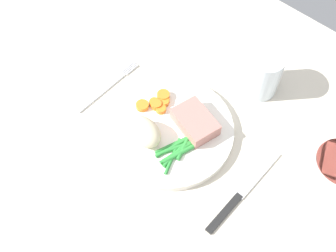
% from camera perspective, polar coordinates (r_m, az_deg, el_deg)
% --- Properties ---
extents(dining_table, '(1.20, 0.90, 0.02)m').
position_cam_1_polar(dining_table, '(0.82, -0.71, -0.50)').
color(dining_table, beige).
rests_on(dining_table, ground).
extents(dinner_plate, '(0.25, 0.25, 0.02)m').
position_cam_1_polar(dinner_plate, '(0.80, 0.00, -0.67)').
color(dinner_plate, white).
rests_on(dinner_plate, dining_table).
extents(meat_portion, '(0.10, 0.08, 0.03)m').
position_cam_1_polar(meat_portion, '(0.79, 3.73, 0.58)').
color(meat_portion, '#B2756B').
rests_on(meat_portion, dinner_plate).
extents(mashed_potatoes, '(0.08, 0.05, 0.04)m').
position_cam_1_polar(mashed_potatoes, '(0.77, -3.48, -0.73)').
color(mashed_potatoes, beige).
rests_on(mashed_potatoes, dinner_plate).
extents(carrot_slices, '(0.06, 0.07, 0.01)m').
position_cam_1_polar(carrot_slices, '(0.82, -1.46, 3.22)').
color(carrot_slices, orange).
rests_on(carrot_slices, dinner_plate).
extents(green_beans, '(0.05, 0.10, 0.01)m').
position_cam_1_polar(green_beans, '(0.77, 1.12, -3.38)').
color(green_beans, '#2D8C38').
rests_on(green_beans, dinner_plate).
extents(fork, '(0.01, 0.17, 0.00)m').
position_cam_1_polar(fork, '(0.88, -8.24, 5.32)').
color(fork, silver).
rests_on(fork, dining_table).
extents(knife, '(0.02, 0.20, 0.01)m').
position_cam_1_polar(knife, '(0.76, 10.12, -8.91)').
color(knife, black).
rests_on(knife, dining_table).
extents(water_glass, '(0.08, 0.08, 0.10)m').
position_cam_1_polar(water_glass, '(0.86, 12.62, 6.85)').
color(water_glass, silver).
rests_on(water_glass, dining_table).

